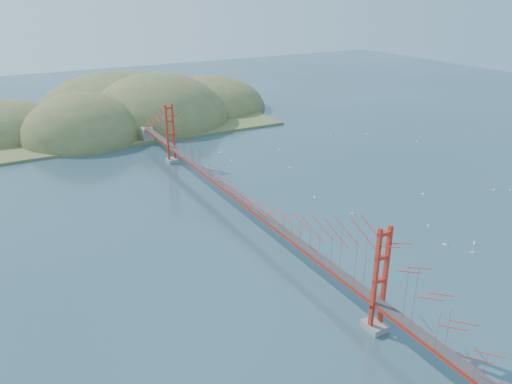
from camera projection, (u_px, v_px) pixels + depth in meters
ground at (241, 219)px, 75.69m from camera, size 320.00×320.00×0.00m
bridge at (240, 175)px, 73.15m from camera, size 2.20×94.40×12.00m
far_headlands at (130, 119)px, 132.05m from camera, size 84.00×58.00×25.00m
sailboat_12 at (220, 152)px, 105.26m from camera, size 0.60×0.53×0.69m
sailboat_10 at (445, 244)px, 67.91m from camera, size 0.58×0.65×0.73m
sailboat_0 at (315, 197)px, 83.05m from camera, size 0.47×0.54×0.61m
sailboat_9 at (417, 141)px, 112.84m from camera, size 0.58×0.58×0.62m
sailboat_6 at (472, 252)px, 65.97m from camera, size 0.64×0.64×0.68m
sailboat_1 at (353, 213)px, 77.25m from camera, size 0.66×0.66×0.70m
sailboat_7 at (279, 150)px, 106.78m from camera, size 0.58×0.53×0.66m
sailboat_17 at (367, 134)px, 118.20m from camera, size 0.59×0.58×0.67m
sailboat_13 at (510, 190)px, 85.94m from camera, size 0.50×0.47×0.56m
sailboat_3 at (231, 161)px, 100.10m from camera, size 0.67×0.67×0.70m
sailboat_5 at (423, 194)px, 84.38m from camera, size 0.42×0.52×0.61m
sailboat_15 at (292, 141)px, 113.10m from camera, size 0.54×0.54×0.58m
sailboat_16 at (290, 167)px, 96.70m from camera, size 0.67×0.67×0.72m
sailboat_14 at (428, 225)px, 73.29m from camera, size 0.54×0.54×0.57m
sailboat_11 at (494, 190)px, 85.98m from camera, size 0.69×0.69×0.72m
sailboat_8 at (331, 135)px, 117.85m from camera, size 0.59×0.59×0.63m
sailboat_extra_0 at (474, 243)px, 68.14m from camera, size 0.70×0.70×0.74m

